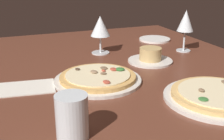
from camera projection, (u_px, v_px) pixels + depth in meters
dining_table at (125, 81)px, 102.06cm from camera, size 150.00×110.00×4.00cm
pizza_main at (98, 78)px, 95.86cm from camera, size 27.86×27.86×3.26cm
pizza_side at (217, 96)px, 82.92cm from camera, size 29.32×29.32×3.34cm
ramekin_on_saucer at (150, 57)px, 115.14cm from camera, size 17.11×17.11×5.57cm
wine_glass_far at (100, 28)px, 123.60cm from camera, size 8.12×8.12×15.76cm
wine_glass_near at (186, 22)px, 126.35cm from camera, size 7.00×7.00×17.60cm
water_glass at (72, 120)px, 63.96cm from camera, size 7.11×7.11×9.93cm
side_plate at (155, 39)px, 148.87cm from camera, size 15.22×15.22×0.90cm
paper_menu at (18, 89)px, 90.46cm from camera, size 14.33×22.99×0.30cm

